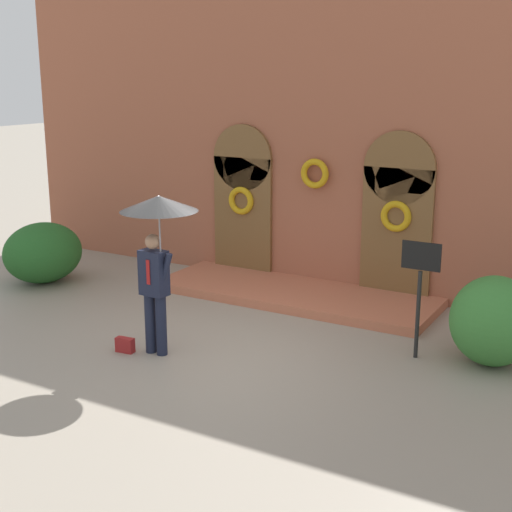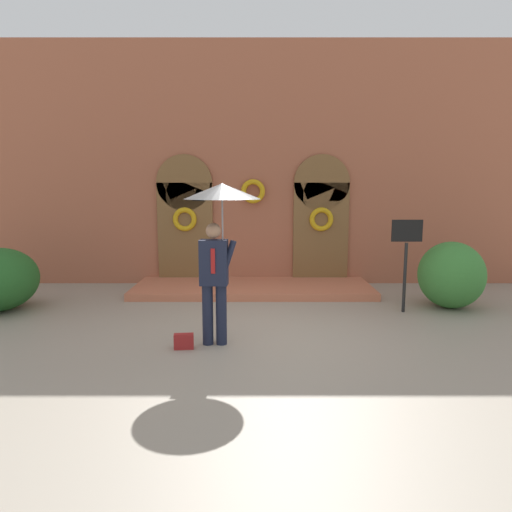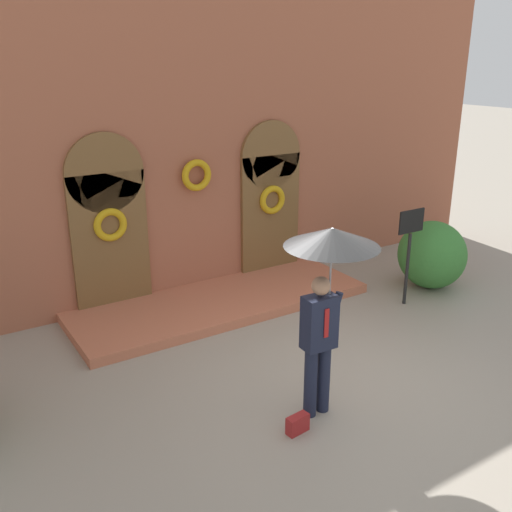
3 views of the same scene
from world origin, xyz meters
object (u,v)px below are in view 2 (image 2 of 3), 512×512
Objects in this scene: person_with_umbrella at (221,215)px; shrub_left at (0,279)px; shrub_right at (453,275)px; handbag at (185,341)px; sign_post at (408,250)px.

shrub_left is at bearing 156.54° from person_with_umbrella.
shrub_right is at bearing 1.30° from shrub_left.
person_with_umbrella is at bearing -154.04° from shrub_right.
handbag is 0.17× the size of shrub_left.
shrub_right is at bearing 17.82° from sign_post.
person_with_umbrella is at bearing 14.77° from handbag.
sign_post reaches higher than handbag.
sign_post is at bearing 21.30° from handbag.
shrub_right is (4.78, 2.27, 0.53)m from handbag.
handbag is 4.35m from shrub_left.
sign_post reaches higher than shrub_right.
person_with_umbrella is 1.89m from handbag.
shrub_right is at bearing 25.96° from person_with_umbrella.
shrub_left is (-3.80, 2.08, 0.48)m from handbag.
shrub_left is 8.58m from shrub_right.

